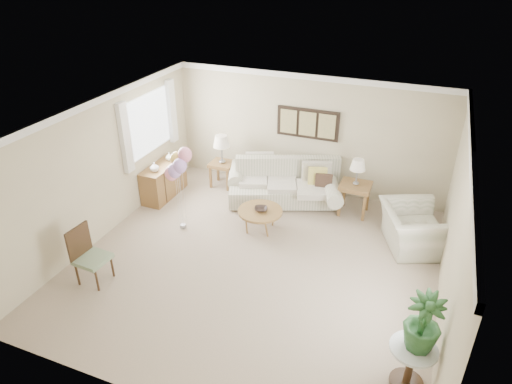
% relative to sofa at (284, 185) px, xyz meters
% --- Properties ---
extents(ground_plane, '(6.00, 6.00, 0.00)m').
position_rel_sofa_xyz_m(ground_plane, '(0.27, -2.26, -0.36)').
color(ground_plane, tan).
extents(room_shell, '(6.04, 6.04, 2.60)m').
position_rel_sofa_xyz_m(room_shell, '(0.16, -2.17, 1.27)').
color(room_shell, beige).
rests_on(room_shell, ground).
extents(wall_art_triptych, '(1.35, 0.06, 0.65)m').
position_rel_sofa_xyz_m(wall_art_triptych, '(0.27, 0.70, 1.19)').
color(wall_art_triptych, black).
rests_on(wall_art_triptych, ground).
extents(sofa, '(2.78, 1.69, 0.91)m').
position_rel_sofa_xyz_m(sofa, '(0.00, 0.00, 0.00)').
color(sofa, beige).
rests_on(sofa, ground).
extents(end_table_left, '(0.53, 0.48, 0.58)m').
position_rel_sofa_xyz_m(end_table_left, '(-1.51, 0.14, 0.12)').
color(end_table_left, brown).
rests_on(end_table_left, ground).
extents(end_table_right, '(0.61, 0.56, 0.67)m').
position_rel_sofa_xyz_m(end_table_right, '(1.51, 0.03, 0.20)').
color(end_table_right, brown).
rests_on(end_table_right, ground).
extents(lamp_left, '(0.37, 0.37, 0.65)m').
position_rel_sofa_xyz_m(lamp_left, '(-1.51, 0.14, 0.71)').
color(lamp_left, gray).
rests_on(lamp_left, end_table_left).
extents(lamp_right, '(0.31, 0.31, 0.54)m').
position_rel_sofa_xyz_m(lamp_right, '(1.51, 0.03, 0.72)').
color(lamp_right, gray).
rests_on(lamp_right, end_table_right).
extents(coffee_table, '(0.86, 0.86, 0.43)m').
position_rel_sofa_xyz_m(coffee_table, '(-0.05, -1.26, 0.04)').
color(coffee_table, olive).
rests_on(coffee_table, ground).
extents(decor_bowl, '(0.32, 0.32, 0.06)m').
position_rel_sofa_xyz_m(decor_bowl, '(-0.03, -1.27, 0.10)').
color(decor_bowl, black).
rests_on(decor_bowl, coffee_table).
extents(armchair, '(1.41, 1.49, 0.77)m').
position_rel_sofa_xyz_m(armchair, '(2.71, -0.75, 0.02)').
color(armchair, beige).
rests_on(armchair, ground).
extents(side_table, '(0.58, 0.58, 0.63)m').
position_rel_sofa_xyz_m(side_table, '(2.96, -3.88, 0.11)').
color(side_table, silver).
rests_on(side_table, ground).
extents(potted_plant, '(0.46, 0.46, 0.79)m').
position_rel_sofa_xyz_m(potted_plant, '(3.00, -3.84, 0.66)').
color(potted_plant, '#204D1F').
rests_on(potted_plant, side_table).
extents(accent_chair, '(0.52, 0.52, 0.99)m').
position_rel_sofa_xyz_m(accent_chair, '(-2.08, -3.69, 0.15)').
color(accent_chair, gray).
rests_on(accent_chair, ground).
extents(credenza, '(0.46, 1.20, 0.74)m').
position_rel_sofa_xyz_m(credenza, '(-2.49, -0.76, 0.01)').
color(credenza, brown).
rests_on(credenza, ground).
extents(vase_white, '(0.21, 0.21, 0.20)m').
position_rel_sofa_xyz_m(vase_white, '(-2.47, -1.08, 0.48)').
color(vase_white, silver).
rests_on(vase_white, credenza).
extents(vase_sage, '(0.20, 0.20, 0.18)m').
position_rel_sofa_xyz_m(vase_sage, '(-2.47, -0.49, 0.47)').
color(vase_sage, beige).
rests_on(vase_sage, credenza).
extents(balloon_cluster, '(0.50, 0.42, 1.71)m').
position_rel_sofa_xyz_m(balloon_cluster, '(-1.46, -1.78, 1.00)').
color(balloon_cluster, gray).
rests_on(balloon_cluster, ground).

